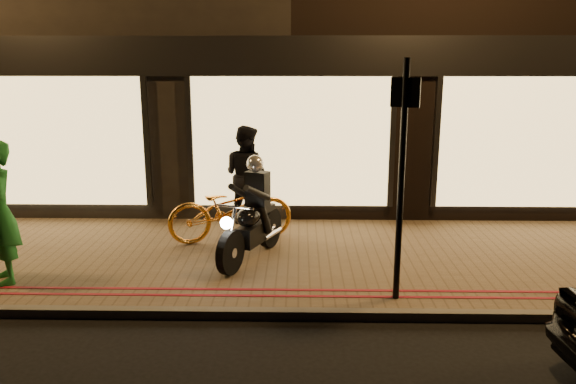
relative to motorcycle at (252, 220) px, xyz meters
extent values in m
plane|color=black|center=(0.54, -1.84, -0.73)|extent=(90.00, 90.00, 0.00)
cube|color=brown|center=(0.54, 0.16, -0.67)|extent=(50.00, 4.00, 0.12)
cube|color=#59544C|center=(0.54, -1.79, -0.67)|extent=(50.00, 0.14, 0.12)
cube|color=maroon|center=(0.54, -1.39, -0.61)|extent=(50.00, 0.06, 0.01)
cube|color=maroon|center=(0.54, -1.19, -0.61)|extent=(50.00, 0.06, 0.01)
cube|color=black|center=(-5.46, 7.16, 3.52)|extent=(12.00, 10.00, 8.50)
cube|color=black|center=(6.54, 7.16, 3.52)|extent=(12.00, 10.00, 8.50)
cube|color=black|center=(0.54, 2.11, 2.42)|extent=(48.00, 0.12, 0.70)
cube|color=#F5CD7A|center=(-3.96, 2.10, 0.88)|extent=(3.60, 0.06, 2.38)
cube|color=#F5CD7A|center=(0.54, 2.10, 0.88)|extent=(3.60, 0.06, 2.38)
cube|color=#F5CD7A|center=(5.04, 2.10, 0.88)|extent=(3.60, 0.06, 2.38)
cylinder|color=black|center=(-0.26, -0.64, -0.29)|extent=(0.36, 0.64, 0.64)
cylinder|color=black|center=(0.23, 0.56, -0.29)|extent=(0.36, 0.64, 0.64)
cylinder|color=silver|center=(-0.26, -0.64, -0.29)|extent=(0.18, 0.18, 0.14)
cylinder|color=silver|center=(0.23, 0.56, -0.29)|extent=(0.18, 0.18, 0.14)
cube|color=black|center=(0.00, 0.01, -0.21)|extent=(0.51, 0.75, 0.30)
ellipsoid|color=black|center=(-0.05, -0.11, 0.09)|extent=(0.49, 0.59, 0.29)
cube|color=black|center=(0.12, 0.29, 0.09)|extent=(0.41, 0.59, 0.09)
cylinder|color=silver|center=(-0.21, -0.50, 0.34)|extent=(0.57, 0.26, 0.03)
cylinder|color=silver|center=(-0.25, -0.59, 0.01)|extent=(0.17, 0.32, 0.71)
sphere|color=white|center=(-0.30, -0.72, 0.17)|extent=(0.22, 0.22, 0.17)
cylinder|color=silver|center=(0.29, 0.38, -0.33)|extent=(0.28, 0.53, 0.07)
cube|color=black|center=(0.07, 0.17, 0.44)|extent=(0.40, 0.33, 0.55)
sphere|color=silver|center=(0.05, 0.11, 0.85)|extent=(0.34, 0.34, 0.26)
cylinder|color=black|center=(-0.20, -0.07, 0.47)|extent=(0.24, 0.60, 0.34)
cylinder|color=black|center=(0.09, -0.19, 0.47)|extent=(0.38, 0.56, 0.34)
cylinder|color=black|center=(-0.08, 0.18, -0.01)|extent=(0.14, 0.28, 0.46)
cylinder|color=black|center=(0.18, 0.08, -0.01)|extent=(0.26, 0.28, 0.46)
cylinder|color=black|center=(1.95, -1.41, 0.89)|extent=(0.11, 0.11, 3.00)
cube|color=black|center=(1.95, -1.41, 1.99)|extent=(0.33, 0.17, 0.35)
imported|color=orange|center=(-0.44, 0.88, -0.07)|extent=(2.20, 1.31, 1.09)
imported|color=black|center=(-0.28, 1.96, 0.29)|extent=(1.11, 1.06, 1.82)
camera|label=1|loc=(0.70, -8.12, 2.37)|focal=35.00mm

